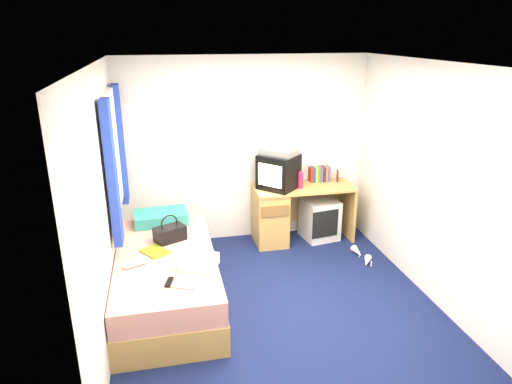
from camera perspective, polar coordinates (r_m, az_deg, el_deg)
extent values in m
plane|color=#0C1438|center=(4.88, 2.60, -13.64)|extent=(3.40, 3.40, 0.00)
plane|color=white|center=(4.09, 3.13, 15.77)|extent=(3.40, 3.40, 0.00)
plane|color=silver|center=(5.93, -1.36, 5.19)|extent=(3.20, 0.00, 3.20)
plane|color=silver|center=(2.88, 11.67, -11.47)|extent=(3.20, 0.00, 3.20)
plane|color=silver|center=(4.24, -18.56, -1.76)|extent=(0.00, 3.40, 3.40)
plane|color=silver|center=(4.98, 20.94, 1.07)|extent=(0.00, 3.40, 3.40)
cube|color=tan|center=(4.90, -11.00, -11.75)|extent=(1.00, 2.00, 0.30)
cube|color=brown|center=(4.58, -4.42, -13.70)|extent=(0.02, 0.70, 0.18)
cube|color=silver|center=(4.77, -11.21, -8.97)|extent=(0.98, 1.98, 0.24)
cube|color=#175A9B|center=(5.46, -11.82, -3.09)|extent=(0.63, 0.43, 0.13)
cube|color=tan|center=(5.97, 5.99, 0.55)|extent=(1.30, 0.55, 0.03)
cube|color=tan|center=(5.99, 1.76, -3.14)|extent=(0.40, 0.52, 0.72)
cube|color=tan|center=(6.32, 11.32, -2.29)|extent=(0.04, 0.52, 0.72)
cube|color=tan|center=(6.37, 7.36, -1.01)|extent=(0.78, 0.03, 0.55)
cube|color=silver|center=(6.21, 7.94, -3.36)|extent=(0.50, 0.50, 0.54)
cube|color=black|center=(5.83, 2.84, 2.57)|extent=(0.60, 0.60, 0.44)
cube|color=beige|center=(5.66, 1.77, 2.07)|extent=(0.24, 0.25, 0.27)
cube|color=#AEAEB0|center=(5.76, 2.89, 5.06)|extent=(0.52, 0.51, 0.08)
cube|color=maroon|center=(6.15, 6.85, 2.19)|extent=(0.03, 0.13, 0.20)
cube|color=navy|center=(6.16, 7.16, 2.20)|extent=(0.03, 0.13, 0.20)
cube|color=gold|center=(6.17, 7.47, 2.22)|extent=(0.03, 0.13, 0.20)
cube|color=#337F33|center=(6.18, 7.77, 2.24)|extent=(0.03, 0.13, 0.20)
cube|color=#7F337F|center=(6.19, 8.08, 2.26)|extent=(0.03, 0.13, 0.20)
cube|color=#262626|center=(6.20, 8.38, 2.28)|extent=(0.03, 0.13, 0.20)
cube|color=#B26633|center=(6.22, 8.69, 2.30)|extent=(0.03, 0.13, 0.20)
cube|color=#4C4C99|center=(6.23, 8.99, 2.32)|extent=(0.03, 0.13, 0.20)
cube|color=black|center=(6.25, 10.14, 2.02)|extent=(0.06, 0.12, 0.14)
cylinder|color=#E21F50|center=(5.88, 5.59, 1.44)|extent=(0.07, 0.07, 0.20)
cylinder|color=silver|center=(6.01, 5.06, 1.70)|extent=(0.05, 0.05, 0.17)
cube|color=black|center=(4.97, -10.71, -5.15)|extent=(0.37, 0.30, 0.16)
torus|color=black|center=(4.92, -10.80, -3.88)|extent=(0.18, 0.10, 0.20)
cube|color=silver|center=(4.40, -7.16, -8.69)|extent=(0.41, 0.39, 0.11)
cube|color=#C5E319|center=(4.78, -12.52, -7.27)|extent=(0.33, 0.35, 0.01)
cylinder|color=white|center=(4.55, -14.88, -8.58)|extent=(0.21, 0.15, 0.07)
cube|color=gold|center=(4.13, -9.08, -11.64)|extent=(0.23, 0.14, 0.01)
cube|color=black|center=(4.21, -10.79, -11.00)|extent=(0.09, 0.17, 0.02)
cube|color=silver|center=(5.02, -17.66, 4.57)|extent=(0.02, 0.90, 1.10)
cube|color=white|center=(4.91, -18.25, 11.24)|extent=(0.06, 1.06, 0.08)
cube|color=white|center=(5.19, -16.89, -1.71)|extent=(0.06, 1.06, 0.08)
cube|color=navy|center=(4.46, -17.56, 2.11)|extent=(0.08, 0.24, 1.40)
cube|color=navy|center=(5.60, -16.61, 5.63)|extent=(0.08, 0.24, 1.40)
cone|color=silver|center=(5.92, 12.56, -7.33)|extent=(0.10, 0.22, 0.09)
cone|color=silver|center=(5.71, 13.70, -8.45)|extent=(0.19, 0.23, 0.09)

